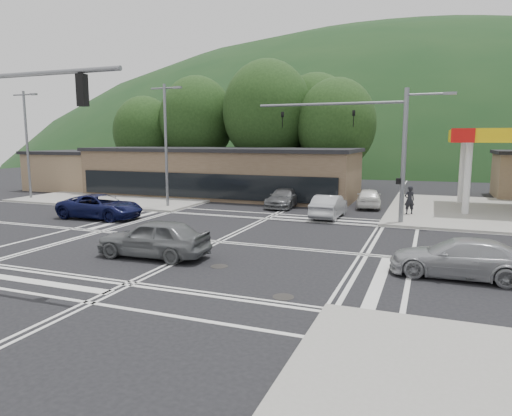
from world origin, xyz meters
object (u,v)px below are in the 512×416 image
(car_silver_east, at_px, (460,258))
(car_blue_west, at_px, (101,206))
(car_grey_center, at_px, (154,238))
(car_queue_b, at_px, (369,198))
(car_northbound, at_px, (284,198))
(car_queue_a, at_px, (329,206))
(pedestrian, at_px, (409,200))

(car_silver_east, bearing_deg, car_blue_west, -104.18)
(car_grey_center, xyz_separation_m, car_silver_east, (12.22, 1.59, -0.11))
(car_blue_west, height_order, car_queue_b, car_blue_west)
(car_blue_west, xyz_separation_m, car_northbound, (9.55, 9.07, -0.07))
(car_grey_center, height_order, car_queue_b, car_grey_center)
(car_queue_b, bearing_deg, car_northbound, 11.06)
(car_blue_west, relative_size, car_silver_east, 1.12)
(car_blue_west, bearing_deg, car_queue_b, -55.43)
(car_grey_center, relative_size, car_queue_b, 1.15)
(car_silver_east, xyz_separation_m, car_northbound, (-11.43, 14.58, -0.02))
(car_queue_a, xyz_separation_m, car_queue_b, (1.84, 5.51, -0.02))
(car_grey_center, xyz_separation_m, car_northbound, (0.79, 16.17, -0.14))
(car_queue_a, bearing_deg, car_silver_east, 123.97)
(car_queue_a, bearing_deg, car_queue_b, -107.83)
(car_queue_b, distance_m, pedestrian, 4.27)
(car_blue_west, relative_size, car_queue_a, 1.22)
(car_blue_west, height_order, car_northbound, car_blue_west)
(car_blue_west, height_order, car_queue_a, car_blue_west)
(car_blue_west, bearing_deg, pedestrian, -67.42)
(car_grey_center, relative_size, pedestrian, 2.64)
(car_northbound, bearing_deg, car_grey_center, -93.65)
(car_blue_west, distance_m, car_northbound, 13.17)
(car_silver_east, bearing_deg, car_queue_a, -146.12)
(car_grey_center, distance_m, car_queue_b, 19.39)
(car_queue_a, relative_size, car_queue_b, 1.06)
(car_blue_west, distance_m, car_queue_b, 19.08)
(pedestrian, bearing_deg, car_northbound, -29.86)
(car_blue_west, distance_m, car_grey_center, 11.28)
(car_grey_center, distance_m, pedestrian, 18.04)
(car_grey_center, bearing_deg, pedestrian, 144.88)
(car_northbound, xyz_separation_m, pedestrian, (9.01, -1.03, 0.38))
(car_queue_b, height_order, pedestrian, pedestrian)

